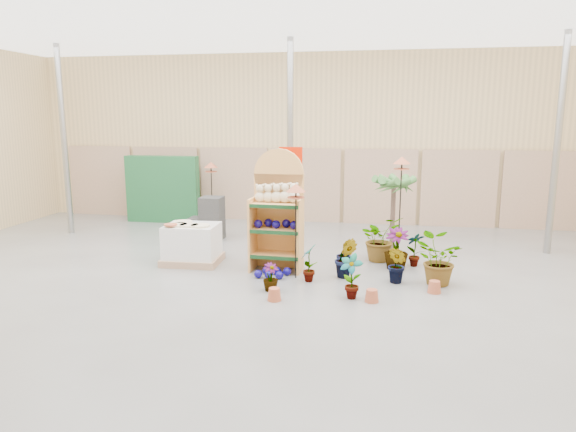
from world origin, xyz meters
name	(u,v)px	position (x,y,z in m)	size (l,w,h in m)	color
room	(265,153)	(0.00, 0.91, 2.21)	(15.20, 12.10, 4.70)	slate
display_shelf	(278,215)	(0.12, 1.43, 1.03)	(0.97, 0.63, 2.25)	tan
teddy_bears	(279,195)	(0.16, 1.33, 1.43)	(0.84, 0.23, 0.37)	beige
gazing_balls_shelf	(277,224)	(0.12, 1.29, 0.88)	(0.83, 0.28, 0.16)	#0E086B
gazing_balls_floor	(273,273)	(0.13, 0.88, 0.07)	(0.63, 0.39, 0.15)	#0E086B
pallet_stack	(192,244)	(-1.60, 1.48, 0.38)	(1.11, 0.94, 0.80)	#9F7D64
charcoal_planters	(208,222)	(-1.95, 3.48, 0.42)	(0.80, 0.50, 1.00)	#282828
trellis_stock	(163,189)	(-3.80, 5.20, 0.90)	(2.00, 0.30, 1.80)	#19542C
offer_sign	(291,177)	(0.10, 2.98, 1.57)	(0.50, 0.08, 2.20)	gray
bird_table_front	(296,191)	(0.55, 0.88, 1.57)	(0.34, 0.34, 1.69)	black
bird_table_right	(402,164)	(2.38, 2.35, 1.93)	(0.34, 0.34, 2.07)	black
bird_table_back	(211,167)	(-2.16, 4.43, 1.60)	(0.34, 0.34, 1.73)	black
palm	(394,183)	(2.27, 3.12, 1.47)	(0.70, 0.70, 1.72)	brown
potted_plant_0	(309,262)	(0.80, 0.74, 0.34)	(0.36, 0.24, 0.68)	#3E7735
potted_plant_1	(346,258)	(1.42, 1.07, 0.36)	(0.39, 0.32, 0.72)	#3E7735
potted_plant_3	(396,249)	(2.32, 1.74, 0.39)	(0.44, 0.44, 0.79)	#3E7735
potted_plant_4	(415,249)	(2.68, 2.02, 0.33)	(0.35, 0.24, 0.67)	#3E7735
potted_plant_5	(345,253)	(1.38, 1.56, 0.31)	(0.34, 0.28, 0.62)	#3E7735
potted_plant_6	(380,239)	(2.01, 2.29, 0.45)	(0.81, 0.70, 0.90)	#3E7735
potted_plant_7	(271,277)	(0.25, 0.14, 0.23)	(0.26, 0.26, 0.46)	#3E7735
potted_plant_8	(351,276)	(1.57, 0.00, 0.36)	(0.38, 0.26, 0.72)	#3E7735
potted_plant_9	(397,265)	(2.31, 0.89, 0.33)	(0.36, 0.29, 0.65)	#3E7735
potted_plant_10	(436,260)	(2.96, 0.94, 0.43)	(0.78, 0.68, 0.87)	#3E7735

